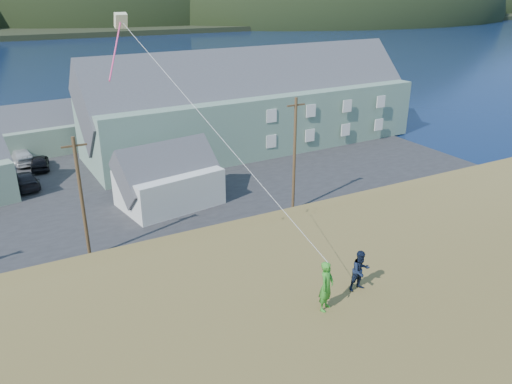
{
  "coord_description": "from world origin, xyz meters",
  "views": [
    {
      "loc": [
        -8.3,
        -30.69,
        17.45
      ],
      "look_at": [
        1.68,
        -12.13,
        8.8
      ],
      "focal_mm": 35.0,
      "sensor_mm": 36.0,
      "label": 1
    }
  ],
  "objects_px": {
    "kite_flyer_green": "(326,286)",
    "wharf": "(15,128)",
    "shed_white": "(168,178)",
    "kite_flyer_navy": "(360,271)",
    "shed_palegreen_far": "(32,131)",
    "lodge": "(255,102)"
  },
  "relations": [
    {
      "from": "shed_white",
      "to": "kite_flyer_green",
      "type": "height_order",
      "value": "kite_flyer_green"
    },
    {
      "from": "kite_flyer_green",
      "to": "wharf",
      "type": "bearing_deg",
      "value": 64.91
    },
    {
      "from": "lodge",
      "to": "shed_white",
      "type": "relative_size",
      "value": 4.3
    },
    {
      "from": "kite_flyer_navy",
      "to": "shed_palegreen_far",
      "type": "bearing_deg",
      "value": 100.2
    },
    {
      "from": "lodge",
      "to": "kite_flyer_navy",
      "type": "distance_m",
      "value": 41.76
    },
    {
      "from": "wharf",
      "to": "shed_palegreen_far",
      "type": "bearing_deg",
      "value": -83.69
    },
    {
      "from": "wharf",
      "to": "lodge",
      "type": "xyz_separation_m",
      "value": [
        24.63,
        -20.39,
        4.79
      ]
    },
    {
      "from": "wharf",
      "to": "kite_flyer_navy",
      "type": "bearing_deg",
      "value": -81.87
    },
    {
      "from": "kite_flyer_navy",
      "to": "lodge",
      "type": "bearing_deg",
      "value": 68.71
    },
    {
      "from": "shed_white",
      "to": "wharf",
      "type": "bearing_deg",
      "value": 97.52
    },
    {
      "from": "lodge",
      "to": "kite_flyer_green",
      "type": "xyz_separation_m",
      "value": [
        -18.03,
        -38.78,
        2.87
      ]
    },
    {
      "from": "wharf",
      "to": "kite_flyer_green",
      "type": "height_order",
      "value": "kite_flyer_green"
    },
    {
      "from": "shed_white",
      "to": "kite_flyer_green",
      "type": "bearing_deg",
      "value": -106.37
    },
    {
      "from": "wharf",
      "to": "kite_flyer_green",
      "type": "xyz_separation_m",
      "value": [
        6.6,
        -59.17,
        7.66
      ]
    },
    {
      "from": "lodge",
      "to": "kite_flyer_navy",
      "type": "xyz_separation_m",
      "value": [
        -16.23,
        -38.38,
        2.75
      ]
    },
    {
      "from": "lodge",
      "to": "shed_white",
      "type": "distance_m",
      "value": 19.22
    },
    {
      "from": "shed_palegreen_far",
      "to": "kite_flyer_navy",
      "type": "relative_size",
      "value": 6.81
    },
    {
      "from": "wharf",
      "to": "shed_white",
      "type": "xyz_separation_m",
      "value": [
        9.86,
        -32.38,
        2.11
      ]
    },
    {
      "from": "shed_white",
      "to": "kite_flyer_navy",
      "type": "xyz_separation_m",
      "value": [
        -1.46,
        -26.38,
        5.43
      ]
    },
    {
      "from": "lodge",
      "to": "kite_flyer_navy",
      "type": "height_order",
      "value": "lodge"
    },
    {
      "from": "kite_flyer_navy",
      "to": "wharf",
      "type": "bearing_deg",
      "value": 99.77
    },
    {
      "from": "shed_white",
      "to": "kite_flyer_green",
      "type": "xyz_separation_m",
      "value": [
        -3.26,
        -26.78,
        5.55
      ]
    }
  ]
}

